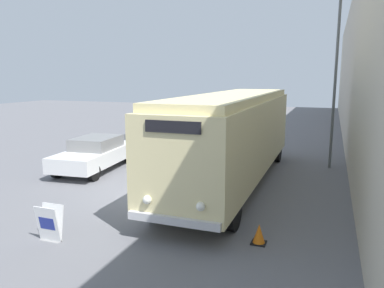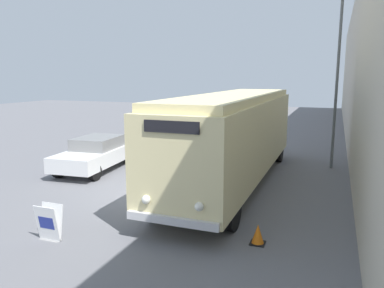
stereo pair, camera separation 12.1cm
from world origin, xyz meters
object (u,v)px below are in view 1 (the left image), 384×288
at_px(streetlamp, 337,59).
at_px(parked_car_near, 96,153).
at_px(traffic_cone, 259,234).
at_px(vintage_bus, 234,133).
at_px(parked_car_mid, 159,133).
at_px(parked_car_far, 203,119).
at_px(parked_car_distant, 225,113).
at_px(sign_board, 50,224).

bearing_deg(streetlamp, parked_car_near, -157.71).
height_order(streetlamp, traffic_cone, streetlamp).
distance_m(vintage_bus, streetlamp, 5.92).
xyz_separation_m(parked_car_mid, traffic_cone, (7.85, -10.96, -0.50)).
bearing_deg(parked_car_far, parked_car_mid, -86.91).
xyz_separation_m(parked_car_far, traffic_cone, (7.66, -18.33, -0.54)).
height_order(parked_car_distant, traffic_cone, parked_car_distant).
distance_m(parked_car_far, parked_car_distant, 6.30).
relative_size(parked_car_near, traffic_cone, 9.73).
xyz_separation_m(vintage_bus, parked_car_far, (-5.77, 13.45, -1.14)).
relative_size(streetlamp, parked_car_far, 1.76).
height_order(parked_car_near, traffic_cone, parked_car_near).
bearing_deg(parked_car_near, traffic_cone, -36.71).
height_order(vintage_bus, parked_car_mid, vintage_bus).
distance_m(vintage_bus, parked_car_near, 6.22).
distance_m(sign_board, parked_car_mid, 12.94).
bearing_deg(parked_car_distant, sign_board, -81.96).
bearing_deg(parked_car_distant, traffic_cone, -70.72).
relative_size(parked_car_mid, parked_car_distant, 1.13).
bearing_deg(streetlamp, parked_car_far, 133.92).
height_order(parked_car_near, parked_car_mid, parked_car_mid).
xyz_separation_m(parked_car_distant, traffic_cone, (7.64, -24.63, -0.47)).
bearing_deg(parked_car_mid, parked_car_far, 89.60).
bearing_deg(parked_car_far, parked_car_near, -86.87).
xyz_separation_m(vintage_bus, parked_car_distant, (-5.75, 19.75, -1.21)).
height_order(vintage_bus, parked_car_far, vintage_bus).
bearing_deg(parked_car_distant, streetlamp, -57.87).
bearing_deg(sign_board, parked_car_near, 115.68).
relative_size(vintage_bus, sign_board, 12.72).
bearing_deg(vintage_bus, parked_car_mid, 134.42).
bearing_deg(parked_car_distant, parked_car_mid, -88.83).
bearing_deg(streetlamp, traffic_cone, -100.00).
bearing_deg(vintage_bus, parked_car_near, -179.84).
bearing_deg(streetlamp, parked_car_mid, 166.91).
bearing_deg(parked_car_mid, sign_board, -75.62).
xyz_separation_m(sign_board, traffic_cone, (4.88, 1.63, -0.20)).
bearing_deg(parked_car_distant, vintage_bus, -71.73).
bearing_deg(parked_car_near, vintage_bus, -5.28).
distance_m(vintage_bus, parked_car_far, 14.68).
distance_m(parked_car_distant, traffic_cone, 25.79).
bearing_deg(parked_car_mid, parked_car_distant, 90.23).
xyz_separation_m(parked_car_near, traffic_cone, (8.00, -4.86, -0.49)).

